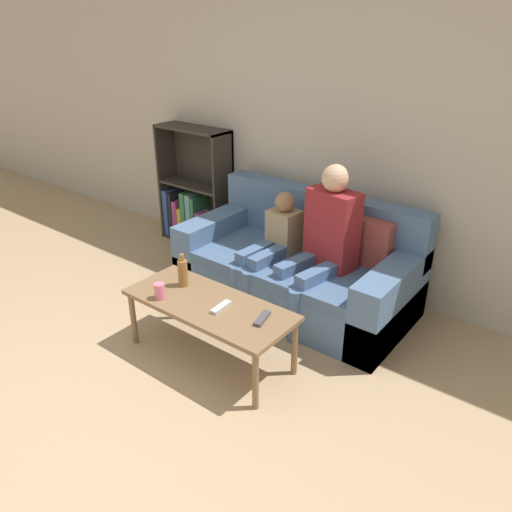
# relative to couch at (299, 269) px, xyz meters

# --- Properties ---
(ground_plane) EXTENTS (22.00, 22.00, 0.00)m
(ground_plane) POSITION_rel_couch_xyz_m (-0.12, -1.99, -0.28)
(ground_plane) COLOR tan
(wall_back) EXTENTS (12.00, 0.06, 2.60)m
(wall_back) POSITION_rel_couch_xyz_m (-0.12, 0.54, 1.02)
(wall_back) COLOR #B7B2A8
(wall_back) RESTS_ON ground_plane
(couch) EXTENTS (1.84, 0.91, 0.85)m
(couch) POSITION_rel_couch_xyz_m (0.00, 0.00, 0.00)
(couch) COLOR #4C6B93
(couch) RESTS_ON ground_plane
(bookshelf) EXTENTS (0.78, 0.28, 1.17)m
(bookshelf) POSITION_rel_couch_xyz_m (-1.51, 0.38, 0.14)
(bookshelf) COLOR #332D28
(bookshelf) RESTS_ON ground_plane
(coffee_table) EXTENTS (1.17, 0.49, 0.43)m
(coffee_table) POSITION_rel_couch_xyz_m (-0.04, -1.00, 0.11)
(coffee_table) COLOR brown
(coffee_table) RESTS_ON ground_plane
(person_adult) EXTENTS (0.45, 0.68, 1.19)m
(person_adult) POSITION_rel_couch_xyz_m (0.27, -0.08, 0.39)
(person_adult) COLOR #476693
(person_adult) RESTS_ON ground_plane
(person_child) EXTENTS (0.28, 0.64, 0.90)m
(person_child) POSITION_rel_couch_xyz_m (-0.17, -0.14, 0.23)
(person_child) COLOR #476693
(person_child) RESTS_ON ground_plane
(cup_near) EXTENTS (0.07, 0.07, 0.11)m
(cup_near) POSITION_rel_couch_xyz_m (-0.33, -1.16, 0.21)
(cup_near) COLOR pink
(cup_near) RESTS_ON coffee_table
(tv_remote_0) EXTENTS (0.09, 0.18, 0.02)m
(tv_remote_0) POSITION_rel_couch_xyz_m (0.35, -0.95, 0.16)
(tv_remote_0) COLOR #47474C
(tv_remote_0) RESTS_ON coffee_table
(tv_remote_1) EXTENTS (0.06, 0.17, 0.02)m
(tv_remote_1) POSITION_rel_couch_xyz_m (0.07, -1.01, 0.16)
(tv_remote_1) COLOR #B7B7BC
(tv_remote_1) RESTS_ON coffee_table
(bottle) EXTENTS (0.07, 0.07, 0.24)m
(bottle) POSITION_rel_couch_xyz_m (-0.34, -0.94, 0.25)
(bottle) COLOR olive
(bottle) RESTS_ON coffee_table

